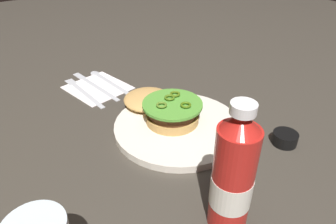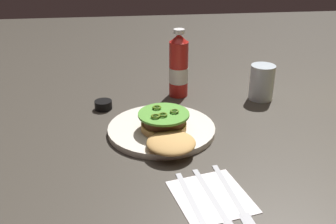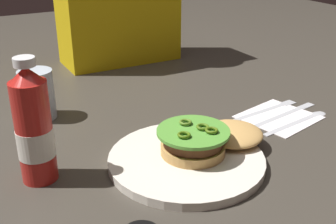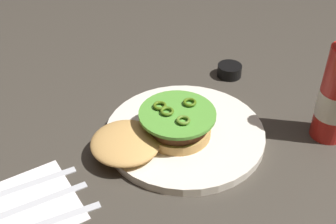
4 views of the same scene
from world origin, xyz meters
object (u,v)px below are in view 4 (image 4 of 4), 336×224
Objects in this scene: condiment_cup at (229,71)px; butter_knife at (3,214)px; napkin at (23,208)px; burger_sandwich at (159,130)px; dinner_plate at (185,133)px.

butter_knife is at bearing 25.80° from condiment_cup.
burger_sandwich is at bearing -164.85° from napkin.
burger_sandwich is 0.98× the size of butter_knife.
dinner_plate is at bearing -166.15° from napkin.
napkin is 0.69× the size of butter_knife.
napkin is at bearing -170.86° from butter_knife.
napkin is at bearing 15.15° from burger_sandwich.
condiment_cup reaches higher than butter_knife.
butter_knife is (0.26, 0.07, -0.03)m from burger_sandwich.
butter_knife is at bearing 13.44° from dinner_plate.
condiment_cup is (-0.16, -0.15, 0.00)m from dinner_plate.
dinner_plate is 1.26× the size of butter_knife.
dinner_plate is 0.32m from butter_knife.
burger_sandwich reaches higher than dinner_plate.
burger_sandwich is at bearing 37.09° from condiment_cup.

